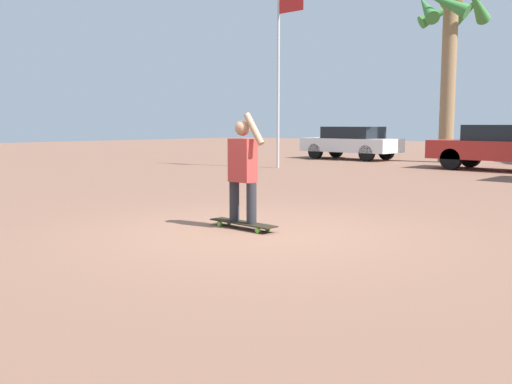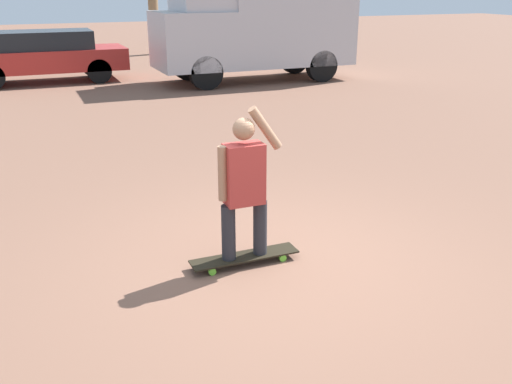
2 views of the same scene
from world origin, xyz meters
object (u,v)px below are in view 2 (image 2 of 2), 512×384
Objects in this scene: skateboard at (245,257)px; person_skateboarder at (244,182)px; parked_car_red at (45,55)px; camper_van at (258,17)px.

skateboard is 0.73× the size of person_skateboarder.
parked_car_red is (-1.08, 12.83, 0.70)m from skateboard.
person_skateboarder reaches higher than skateboard.
camper_van reaches higher than skateboard.
person_skateboarder is at bearing -85.17° from parked_car_red.
camper_van is 1.25× the size of parked_car_red.
camper_van is (4.69, 10.78, 1.72)m from skateboard.
person_skateboarder is 0.34× the size of parked_car_red.
skateboard is at bearing -113.49° from camper_van.
parked_car_red is (-1.08, 12.83, -0.11)m from person_skateboarder.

